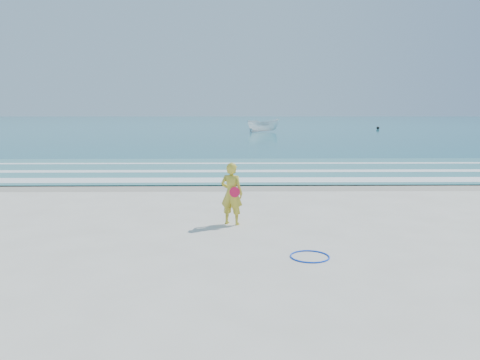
{
  "coord_description": "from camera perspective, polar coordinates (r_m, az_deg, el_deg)",
  "views": [
    {
      "loc": [
        0.51,
        -9.18,
        2.99
      ],
      "look_at": [
        0.71,
        4.0,
        1.0
      ],
      "focal_mm": 35.0,
      "sensor_mm": 36.0,
      "label": 1
    }
  ],
  "objects": [
    {
      "name": "foam_far",
      "position": [
        25.85,
        -1.99,
        2.05
      ],
      "size": [
        400.0,
        0.6,
        0.01
      ],
      "primitive_type": "cube",
      "color": "white",
      "rests_on": "shallow"
    },
    {
      "name": "woman",
      "position": [
        12.2,
        -1.03,
        -1.67
      ],
      "size": [
        0.69,
        0.57,
        1.64
      ],
      "color": "gold",
      "rests_on": "ground"
    },
    {
      "name": "hoop",
      "position": [
        9.79,
        8.51,
        -9.2
      ],
      "size": [
        0.9,
        0.9,
        0.03
      ],
      "primitive_type": "torus",
      "rotation": [
        0.0,
        0.0,
        0.11
      ],
      "color": "blue",
      "rests_on": "ground"
    },
    {
      "name": "boat",
      "position": [
        62.44,
        2.88,
        6.65
      ],
      "size": [
        4.78,
        2.94,
        1.73
      ],
      "primitive_type": "imported",
      "rotation": [
        0.0,
        0.0,
        1.87
      ],
      "color": "white",
      "rests_on": "ocean"
    },
    {
      "name": "foam_mid",
      "position": [
        22.58,
        -2.15,
        1.1
      ],
      "size": [
        400.0,
        0.9,
        0.01
      ],
      "primitive_type": "cube",
      "color": "white",
      "rests_on": "shallow"
    },
    {
      "name": "foam_near",
      "position": [
        19.71,
        -2.33,
        0.0
      ],
      "size": [
        400.0,
        1.4,
        0.01
      ],
      "primitive_type": "cube",
      "color": "white",
      "rests_on": "shallow"
    },
    {
      "name": "ground",
      "position": [
        9.67,
        -3.88,
        -9.44
      ],
      "size": [
        400.0,
        400.0,
        0.0
      ],
      "primitive_type": "plane",
      "color": "silver",
      "rests_on": "ground"
    },
    {
      "name": "buoy",
      "position": [
        73.68,
        16.47,
        6.1
      ],
      "size": [
        0.45,
        0.45,
        0.45
      ],
      "primitive_type": "sphere",
      "color": "black",
      "rests_on": "ocean"
    },
    {
      "name": "shallow",
      "position": [
        23.37,
        -2.1,
        1.33
      ],
      "size": [
        400.0,
        10.0,
        0.01
      ],
      "primitive_type": "cube",
      "color": "#59B7AD",
      "rests_on": "ocean"
    },
    {
      "name": "wet_sand",
      "position": [
        18.43,
        -2.43,
        -0.76
      ],
      "size": [
        400.0,
        2.4,
        0.0
      ],
      "primitive_type": "cube",
      "color": "#B2A893",
      "rests_on": "ground"
    },
    {
      "name": "ocean",
      "position": [
        114.22,
        -1.13,
        7.08
      ],
      "size": [
        400.0,
        190.0,
        0.04
      ],
      "primitive_type": "cube",
      "color": "#19727F",
      "rests_on": "ground"
    }
  ]
}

